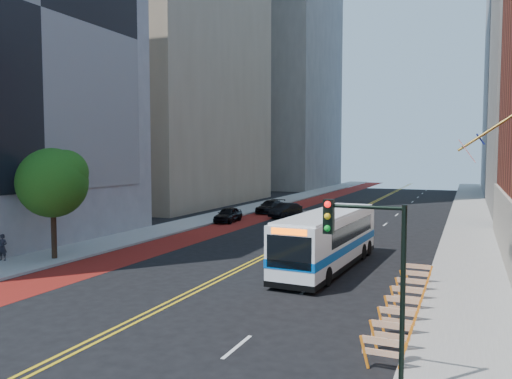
{
  "coord_description": "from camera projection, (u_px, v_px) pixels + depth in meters",
  "views": [
    {
      "loc": [
        11.8,
        -16.76,
        6.44
      ],
      "look_at": [
        1.21,
        8.0,
        4.56
      ],
      "focal_mm": 35.0,
      "sensor_mm": 36.0,
      "label": 1
    }
  ],
  "objects": [
    {
      "name": "midrise_left_far",
      "position": [
        278.0,
        24.0,
        99.14
      ],
      "size": [
        20.0,
        26.0,
        65.0
      ],
      "primitive_type": "cube",
      "color": "slate",
      "rests_on": "ground"
    },
    {
      "name": "transit_bus",
      "position": [
        329.0,
        239.0,
        28.28
      ],
      "size": [
        3.17,
        11.79,
        3.21
      ],
      "rotation": [
        0.0,
        0.0,
        -0.05
      ],
      "color": "white",
      "rests_on": "ground"
    },
    {
      "name": "bus_lane_paint",
      "position": [
        257.0,
        217.0,
        51.14
      ],
      "size": [
        3.6,
        140.0,
        0.01
      ],
      "primitive_type": "cube",
      "color": "#64160E",
      "rests_on": "ground"
    },
    {
      "name": "construction_barriers",
      "position": [
        405.0,
        300.0,
        19.78
      ],
      "size": [
        1.42,
        10.91,
        1.0
      ],
      "color": "orange",
      "rests_on": "ground"
    },
    {
      "name": "street_tree",
      "position": [
        54.0,
        180.0,
        30.06
      ],
      "size": [
        4.2,
        4.2,
        6.7
      ],
      "color": "black",
      "rests_on": "sidewalk_left"
    },
    {
      "name": "center_line_outer",
      "position": [
        336.0,
        222.0,
        47.89
      ],
      "size": [
        0.14,
        140.0,
        0.01
      ],
      "primitive_type": "cube",
      "color": "gold",
      "rests_on": "ground"
    },
    {
      "name": "lane_dashes",
      "position": [
        397.0,
        215.0,
        53.42
      ],
      "size": [
        0.14,
        98.2,
        0.01
      ],
      "color": "silver",
      "rests_on": "ground"
    },
    {
      "name": "car_c",
      "position": [
        270.0,
        207.0,
        55.15
      ],
      "size": [
        2.15,
        4.88,
        1.39
      ],
      "primitive_type": "imported",
      "rotation": [
        0.0,
        0.0,
        -0.04
      ],
      "color": "black",
      "rests_on": "ground"
    },
    {
      "name": "car_a",
      "position": [
        228.0,
        215.0,
        47.68
      ],
      "size": [
        2.05,
        4.35,
        1.44
      ],
      "primitive_type": "imported",
      "rotation": [
        0.0,
        0.0,
        0.09
      ],
      "color": "black",
      "rests_on": "ground"
    },
    {
      "name": "traffic_signal",
      "position": [
        369.0,
        257.0,
        13.27
      ],
      "size": [
        2.21,
        0.34,
        5.07
      ],
      "color": "black",
      "rests_on": "sidewalk_right"
    },
    {
      "name": "ground",
      "position": [
        152.0,
        312.0,
        20.45
      ],
      "size": [
        160.0,
        160.0,
        0.0
      ],
      "primitive_type": "plane",
      "color": "black",
      "rests_on": "ground"
    },
    {
      "name": "pedestrian",
      "position": [
        3.0,
        247.0,
        29.63
      ],
      "size": [
        0.65,
        0.51,
        1.58
      ],
      "primitive_type": "imported",
      "rotation": [
        0.0,
        0.0,
        0.26
      ],
      "color": "black",
      "rests_on": "sidewalk_left"
    },
    {
      "name": "car_b",
      "position": [
        286.0,
        210.0,
        51.21
      ],
      "size": [
        2.37,
        4.66,
        1.46
      ],
      "primitive_type": "imported",
      "rotation": [
        0.0,
        0.0,
        -0.19
      ],
      "color": "black",
      "rests_on": "ground"
    },
    {
      "name": "sidewalk_right",
      "position": [
        470.0,
        228.0,
        43.25
      ],
      "size": [
        4.0,
        140.0,
        0.15
      ],
      "primitive_type": "cube",
      "color": "gray",
      "rests_on": "ground"
    },
    {
      "name": "sidewalk_left",
      "position": [
        223.0,
        215.0,
        52.67
      ],
      "size": [
        4.0,
        140.0,
        0.15
      ],
      "primitive_type": "cube",
      "color": "gray",
      "rests_on": "ground"
    },
    {
      "name": "center_line_inner",
      "position": [
        332.0,
        222.0,
        48.03
      ],
      "size": [
        0.14,
        140.0,
        0.01
      ],
      "primitive_type": "cube",
      "color": "gold",
      "rests_on": "ground"
    }
  ]
}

